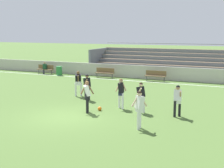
{
  "coord_description": "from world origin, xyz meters",
  "views": [
    {
      "loc": [
        8.37,
        -13.07,
        4.28
      ],
      "look_at": [
        0.73,
        3.99,
        1.11
      ],
      "focal_mm": 50.47,
      "sensor_mm": 36.0,
      "label": 1
    }
  ],
  "objects_px": {
    "spectator_seated": "(45,67)",
    "player_dark_trailing_run": "(141,95)",
    "bench_near_bin": "(105,72)",
    "player_white_deep_cover": "(87,94)",
    "player_dark_challenging": "(78,81)",
    "player_dark_overlapping": "(87,85)",
    "player_white_dropping_back": "(139,106)",
    "bench_near_wall_gap": "(156,75)",
    "player_dark_on_ball": "(121,91)",
    "player_white_pressing_high": "(178,98)",
    "bench_far_right": "(45,68)",
    "soccer_ball": "(100,109)",
    "bleacher_stand": "(178,63)",
    "trash_bin": "(59,71)"
  },
  "relations": [
    {
      "from": "trash_bin",
      "to": "bleacher_stand",
      "type": "bearing_deg",
      "value": 21.89
    },
    {
      "from": "trash_bin",
      "to": "bench_far_right",
      "type": "bearing_deg",
      "value": 170.26
    },
    {
      "from": "bench_far_right",
      "to": "soccer_ball",
      "type": "distance_m",
      "value": 15.97
    },
    {
      "from": "bench_far_right",
      "to": "trash_bin",
      "type": "relative_size",
      "value": 2.07
    },
    {
      "from": "bench_near_bin",
      "to": "spectator_seated",
      "type": "bearing_deg",
      "value": -178.99
    },
    {
      "from": "trash_bin",
      "to": "player_white_pressing_high",
      "type": "relative_size",
      "value": 0.54
    },
    {
      "from": "spectator_seated",
      "to": "player_dark_challenging",
      "type": "xyz_separation_m",
      "value": [
        8.55,
        -8.04,
        0.3
      ]
    },
    {
      "from": "player_white_deep_cover",
      "to": "player_dark_trailing_run",
      "type": "relative_size",
      "value": 1.05
    },
    {
      "from": "player_dark_overlapping",
      "to": "player_white_pressing_high",
      "type": "distance_m",
      "value": 6.2
    },
    {
      "from": "player_white_deep_cover",
      "to": "player_white_dropping_back",
      "type": "distance_m",
      "value": 3.76
    },
    {
      "from": "bench_near_wall_gap",
      "to": "player_dark_on_ball",
      "type": "bearing_deg",
      "value": -84.49
    },
    {
      "from": "bench_far_right",
      "to": "spectator_seated",
      "type": "xyz_separation_m",
      "value": [
        0.0,
        -0.12,
        0.16
      ]
    },
    {
      "from": "bench_near_bin",
      "to": "bench_far_right",
      "type": "bearing_deg",
      "value": 180.0
    },
    {
      "from": "trash_bin",
      "to": "soccer_ball",
      "type": "height_order",
      "value": "trash_bin"
    },
    {
      "from": "bench_far_right",
      "to": "bench_near_bin",
      "type": "height_order",
      "value": "same"
    },
    {
      "from": "player_dark_overlapping",
      "to": "player_white_pressing_high",
      "type": "bearing_deg",
      "value": -14.78
    },
    {
      "from": "player_white_deep_cover",
      "to": "player_dark_challenging",
      "type": "bearing_deg",
      "value": 126.34
    },
    {
      "from": "player_dark_on_ball",
      "to": "player_white_dropping_back",
      "type": "bearing_deg",
      "value": -55.17
    },
    {
      "from": "player_white_pressing_high",
      "to": "spectator_seated",
      "type": "bearing_deg",
      "value": 146.34
    },
    {
      "from": "player_white_deep_cover",
      "to": "player_dark_trailing_run",
      "type": "distance_m",
      "value": 2.82
    },
    {
      "from": "player_dark_overlapping",
      "to": "player_white_dropping_back",
      "type": "bearing_deg",
      "value": -40.83
    },
    {
      "from": "bench_near_bin",
      "to": "player_white_deep_cover",
      "type": "distance_m",
      "value": 12.49
    },
    {
      "from": "bench_far_right",
      "to": "player_dark_on_ball",
      "type": "bearing_deg",
      "value": -39.17
    },
    {
      "from": "trash_bin",
      "to": "player_dark_overlapping",
      "type": "bearing_deg",
      "value": -47.9
    },
    {
      "from": "player_white_deep_cover",
      "to": "soccer_ball",
      "type": "relative_size",
      "value": 7.68
    },
    {
      "from": "bench_far_right",
      "to": "soccer_ball",
      "type": "bearing_deg",
      "value": -43.7
    },
    {
      "from": "bench_far_right",
      "to": "player_white_deep_cover",
      "type": "height_order",
      "value": "player_white_deep_cover"
    },
    {
      "from": "spectator_seated",
      "to": "player_dark_challenging",
      "type": "relative_size",
      "value": 0.72
    },
    {
      "from": "player_dark_trailing_run",
      "to": "player_dark_challenging",
      "type": "relative_size",
      "value": 0.96
    },
    {
      "from": "player_dark_overlapping",
      "to": "player_white_pressing_high",
      "type": "xyz_separation_m",
      "value": [
        6.0,
        -1.58,
        -0.0
      ]
    },
    {
      "from": "player_dark_on_ball",
      "to": "player_white_pressing_high",
      "type": "bearing_deg",
      "value": -7.42
    },
    {
      "from": "bench_far_right",
      "to": "player_dark_challenging",
      "type": "relative_size",
      "value": 1.08
    },
    {
      "from": "bench_near_bin",
      "to": "soccer_ball",
      "type": "height_order",
      "value": "bench_near_bin"
    },
    {
      "from": "bench_near_wall_gap",
      "to": "player_dark_on_ball",
      "type": "distance_m",
      "value": 10.17
    },
    {
      "from": "spectator_seated",
      "to": "player_dark_trailing_run",
      "type": "relative_size",
      "value": 0.75
    },
    {
      "from": "trash_bin",
      "to": "player_dark_challenging",
      "type": "bearing_deg",
      "value": -49.43
    },
    {
      "from": "player_white_dropping_back",
      "to": "soccer_ball",
      "type": "xyz_separation_m",
      "value": [
        -3.01,
        2.16,
        -0.91
      ]
    },
    {
      "from": "spectator_seated",
      "to": "player_dark_trailing_run",
      "type": "distance_m",
      "value": 17.17
    },
    {
      "from": "bleacher_stand",
      "to": "player_dark_challenging",
      "type": "distance_m",
      "value": 12.75
    },
    {
      "from": "player_white_pressing_high",
      "to": "player_dark_overlapping",
      "type": "bearing_deg",
      "value": 165.22
    },
    {
      "from": "bleacher_stand",
      "to": "soccer_ball",
      "type": "distance_m",
      "value": 15.07
    },
    {
      "from": "bench_near_bin",
      "to": "bench_near_wall_gap",
      "type": "bearing_deg",
      "value": 0.0
    },
    {
      "from": "bleacher_stand",
      "to": "bench_far_right",
      "type": "bearing_deg",
      "value": -162.4
    },
    {
      "from": "player_dark_trailing_run",
      "to": "player_dark_challenging",
      "type": "xyz_separation_m",
      "value": [
        -5.14,
        2.32,
        0.04
      ]
    },
    {
      "from": "bench_near_wall_gap",
      "to": "soccer_ball",
      "type": "xyz_separation_m",
      "value": [
        0.11,
        -11.03,
        -0.44
      ]
    },
    {
      "from": "spectator_seated",
      "to": "player_dark_on_ball",
      "type": "xyz_separation_m",
      "value": [
        12.41,
        -10.0,
        0.3
      ]
    },
    {
      "from": "bench_near_wall_gap",
      "to": "spectator_seated",
      "type": "bearing_deg",
      "value": -179.42
    },
    {
      "from": "trash_bin",
      "to": "player_dark_on_ball",
      "type": "distance_m",
      "value": 14.42
    },
    {
      "from": "player_white_deep_cover",
      "to": "bench_far_right",
      "type": "bearing_deg",
      "value": 133.68
    },
    {
      "from": "bench_near_wall_gap",
      "to": "player_dark_challenging",
      "type": "height_order",
      "value": "player_dark_challenging"
    }
  ]
}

